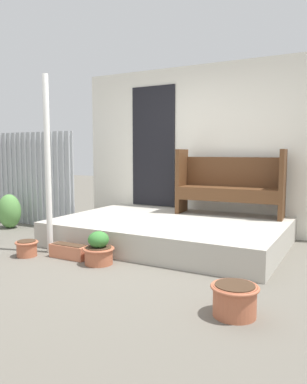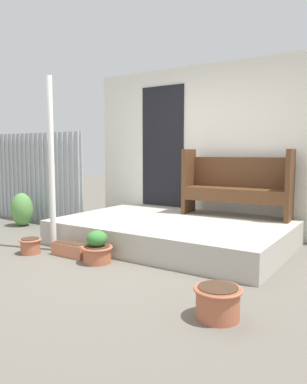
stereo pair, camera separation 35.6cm
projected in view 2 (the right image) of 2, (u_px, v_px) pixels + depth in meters
ground_plane at (127, 261)px, 4.29m from camera, size 24.00×24.00×0.00m
porch_slab at (174, 232)px, 5.12m from camera, size 3.00×2.07×0.33m
house_wall at (206, 149)px, 5.90m from camera, size 4.20×0.08×2.60m
fence_corrugated at (35, 178)px, 6.65m from camera, size 2.29×0.05×1.58m
support_post at (51, 165)px, 4.67m from camera, size 0.07×0.07×2.18m
bench at (237, 183)px, 5.35m from camera, size 1.55×0.49×0.96m
flower_pot_left at (30, 245)px, 4.61m from camera, size 0.27×0.27×0.19m
flower_pot_middle at (97, 249)px, 4.23m from camera, size 0.36×0.36×0.37m
flower_pot_right at (218, 301)px, 2.81m from camera, size 0.37×0.37×0.25m
planter_box_rect at (70, 249)px, 4.50m from camera, size 0.48×0.17×0.17m
shrub_by_fence at (22, 209)px, 6.32m from camera, size 0.39×0.35×0.56m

